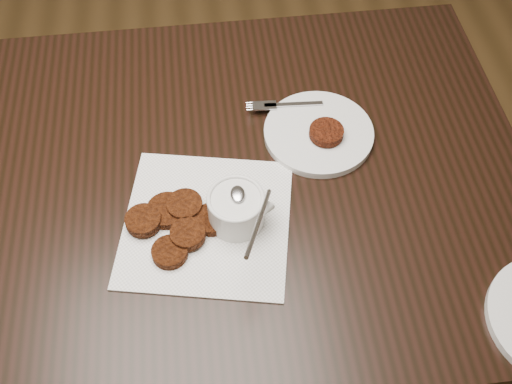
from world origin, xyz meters
TOP-DOWN VIEW (x-y plane):
  - floor at (0.00, 0.00)m, footprint 4.00×4.00m
  - table at (0.06, 0.07)m, footprint 1.34×0.86m
  - napkin at (0.12, -0.03)m, footprint 0.34×0.34m
  - sauce_ramekin at (0.17, -0.03)m, footprint 0.13×0.13m
  - patty_cluster at (0.08, -0.03)m, footprint 0.29×0.29m
  - plate_with_patty at (0.35, 0.14)m, footprint 0.22×0.22m

SIDE VIEW (x-z plane):
  - floor at x=0.00m, z-range 0.00..0.00m
  - table at x=0.06m, z-range 0.00..0.75m
  - napkin at x=0.12m, z-range 0.75..0.75m
  - patty_cluster at x=0.08m, z-range 0.75..0.78m
  - plate_with_patty at x=0.35m, z-range 0.75..0.78m
  - sauce_ramekin at x=0.17m, z-range 0.75..0.89m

